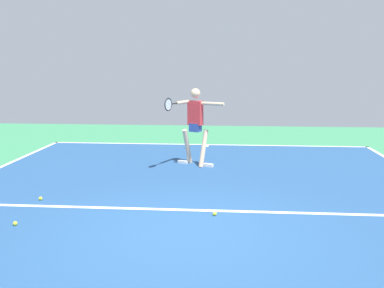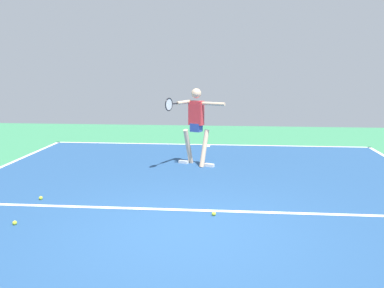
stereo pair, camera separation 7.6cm
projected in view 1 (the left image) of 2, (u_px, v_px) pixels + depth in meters
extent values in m
plane|color=#388456|center=(186.00, 231.00, 6.03)|extent=(22.16, 22.16, 0.00)
cube|color=navy|center=(186.00, 231.00, 6.03)|extent=(9.63, 13.81, 0.00)
cube|color=white|center=(207.00, 145.00, 12.75)|extent=(9.63, 0.10, 0.01)
cube|color=white|center=(191.00, 210.00, 6.91)|extent=(7.22, 0.10, 0.01)
cube|color=white|center=(207.00, 146.00, 12.55)|extent=(0.10, 0.30, 0.01)
cylinder|color=beige|center=(203.00, 148.00, 9.93)|extent=(0.26, 0.39, 0.89)
cube|color=white|center=(208.00, 165.00, 9.94)|extent=(0.26, 0.19, 0.07)
cylinder|color=beige|center=(187.00, 147.00, 10.14)|extent=(0.26, 0.39, 0.89)
cube|color=white|center=(183.00, 162.00, 10.28)|extent=(0.26, 0.19, 0.07)
cube|color=#2D4799|center=(195.00, 127.00, 9.95)|extent=(0.31, 0.28, 0.20)
cube|color=red|center=(195.00, 113.00, 9.89)|extent=(0.38, 0.31, 0.57)
sphere|color=beige|center=(195.00, 93.00, 9.80)|extent=(0.23, 0.23, 0.23)
cylinder|color=beige|center=(213.00, 104.00, 9.62)|extent=(0.55, 0.31, 0.08)
cylinder|color=beige|center=(183.00, 102.00, 9.67)|extent=(0.31, 0.55, 0.08)
cylinder|color=black|center=(174.00, 104.00, 9.33)|extent=(0.12, 0.21, 0.03)
torus|color=black|center=(168.00, 104.00, 9.12)|extent=(0.14, 0.28, 0.29)
cylinder|color=silver|center=(168.00, 104.00, 9.12)|extent=(0.11, 0.23, 0.25)
sphere|color=#CCE033|center=(41.00, 198.00, 7.42)|extent=(0.07, 0.07, 0.07)
sphere|color=#CCE033|center=(215.00, 214.00, 6.65)|extent=(0.07, 0.07, 0.07)
sphere|color=#CCE033|center=(15.00, 223.00, 6.24)|extent=(0.07, 0.07, 0.07)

